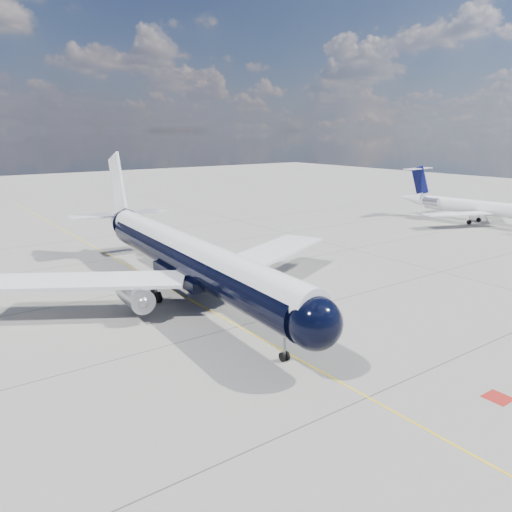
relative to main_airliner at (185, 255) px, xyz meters
name	(u,v)px	position (x,y,z in m)	size (l,w,h in m)	color
ground	(146,275)	(-0.23, 9.77, -4.41)	(320.00, 320.00, 0.00)	gray
taxiway_centerline	(164,285)	(-0.23, 4.77, -4.40)	(0.16, 160.00, 0.01)	yellow
red_marking	(498,398)	(6.57, -30.23, -4.40)	(1.60, 1.60, 0.01)	maroon
main_airliner	(185,255)	(0.00, 0.00, 0.00)	(40.31, 49.18, 14.20)	black
regional_jet	(470,206)	(64.13, 7.14, -1.21)	(25.93, 29.93, 10.13)	white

